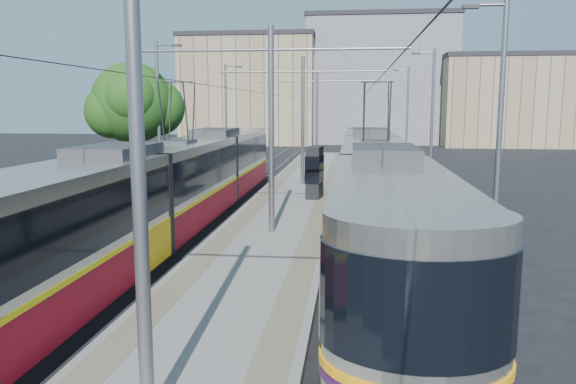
# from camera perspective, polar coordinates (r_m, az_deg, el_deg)

# --- Properties ---
(ground) EXTENTS (160.00, 160.00, 0.00)m
(ground) POSITION_cam_1_polar(r_m,az_deg,el_deg) (12.24, -7.19, -13.63)
(ground) COLOR black
(ground) RESTS_ON ground
(platform) EXTENTS (4.00, 50.00, 0.30)m
(platform) POSITION_cam_1_polar(r_m,az_deg,el_deg) (28.47, 0.94, -0.35)
(platform) COLOR gray
(platform) RESTS_ON ground
(tactile_strip_left) EXTENTS (0.70, 50.00, 0.01)m
(tactile_strip_left) POSITION_cam_1_polar(r_m,az_deg,el_deg) (28.63, -1.95, 0.01)
(tactile_strip_left) COLOR gray
(tactile_strip_left) RESTS_ON platform
(tactile_strip_right) EXTENTS (0.70, 50.00, 0.01)m
(tactile_strip_right) POSITION_cam_1_polar(r_m,az_deg,el_deg) (28.34, 3.86, -0.10)
(tactile_strip_right) COLOR gray
(tactile_strip_right) RESTS_ON platform
(rails) EXTENTS (8.71, 70.00, 0.03)m
(rails) POSITION_cam_1_polar(r_m,az_deg,el_deg) (28.49, 0.94, -0.62)
(rails) COLOR gray
(rails) RESTS_ON ground
(tram_left) EXTENTS (2.43, 27.90, 5.50)m
(tram_left) POSITION_cam_1_polar(r_m,az_deg,el_deg) (21.24, -10.92, 0.63)
(tram_left) COLOR black
(tram_left) RESTS_ON ground
(tram_right) EXTENTS (2.43, 29.73, 5.50)m
(tram_right) POSITION_cam_1_polar(r_m,az_deg,el_deg) (21.00, 8.81, 1.00)
(tram_right) COLOR black
(tram_right) RESTS_ON ground
(catenary) EXTENTS (9.20, 70.00, 7.00)m
(catenary) POSITION_cam_1_polar(r_m,az_deg,el_deg) (25.29, 0.32, 8.46)
(catenary) COLOR slate
(catenary) RESTS_ON platform
(street_lamps) EXTENTS (15.18, 38.22, 8.00)m
(street_lamps) POSITION_cam_1_polar(r_m,az_deg,el_deg) (32.10, 1.67, 7.90)
(street_lamps) COLOR slate
(street_lamps) RESTS_ON ground
(shelter) EXTENTS (0.84, 1.20, 2.47)m
(shelter) POSITION_cam_1_polar(r_m,az_deg,el_deg) (26.55, 2.71, 2.12)
(shelter) COLOR black
(shelter) RESTS_ON platform
(tree) EXTENTS (4.82, 4.45, 7.00)m
(tree) POSITION_cam_1_polar(r_m,az_deg,el_deg) (31.93, -14.93, 8.60)
(tree) COLOR #382314
(tree) RESTS_ON ground
(building_left) EXTENTS (16.32, 12.24, 13.23)m
(building_left) POSITION_cam_1_polar(r_m,az_deg,el_deg) (72.15, -3.65, 10.28)
(building_left) COLOR tan
(building_left) RESTS_ON ground
(building_centre) EXTENTS (18.36, 14.28, 15.70)m
(building_centre) POSITION_cam_1_polar(r_m,az_deg,el_deg) (75.12, 9.24, 11.06)
(building_centre) COLOR gray
(building_centre) RESTS_ON ground
(building_right) EXTENTS (14.28, 10.20, 10.51)m
(building_right) POSITION_cam_1_polar(r_m,az_deg,el_deg) (71.10, 20.88, 8.66)
(building_right) COLOR tan
(building_right) RESTS_ON ground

